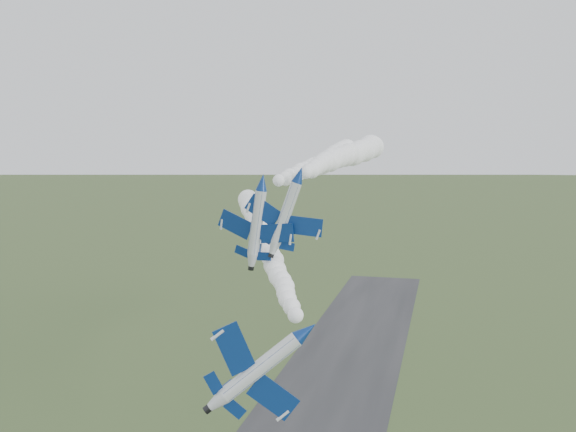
% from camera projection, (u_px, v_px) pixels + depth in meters
% --- Properties ---
extents(jet_lead, '(8.19, 13.60, 9.47)m').
position_uv_depth(jet_lead, '(307.00, 331.00, 65.21)').
color(jet_lead, silver).
extents(smoke_trail_jet_lead, '(35.66, 72.65, 4.49)m').
position_uv_depth(smoke_trail_jet_lead, '(264.00, 238.00, 106.99)').
color(smoke_trail_jet_lead, white).
extents(jet_pair_left, '(11.55, 13.81, 3.63)m').
position_uv_depth(jet_pair_left, '(262.00, 182.00, 88.36)').
color(jet_pair_left, silver).
extents(smoke_trail_jet_pair_left, '(15.33, 69.32, 5.39)m').
position_uv_depth(smoke_trail_jet_pair_left, '(338.00, 159.00, 123.60)').
color(smoke_trail_jet_pair_left, white).
extents(jet_pair_right, '(10.58, 13.40, 4.44)m').
position_uv_depth(jet_pair_right, '(299.00, 175.00, 87.18)').
color(jet_pair_right, silver).
extents(smoke_trail_jet_pair_right, '(8.72, 69.03, 5.15)m').
position_uv_depth(smoke_trail_jet_pair_right, '(332.00, 158.00, 123.94)').
color(smoke_trail_jet_pair_right, white).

